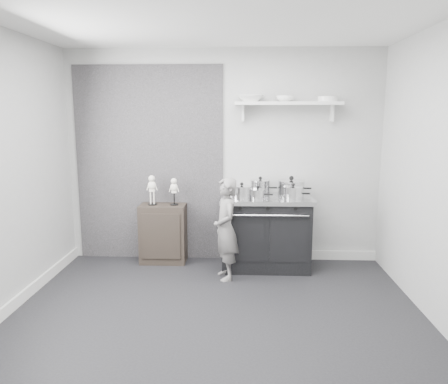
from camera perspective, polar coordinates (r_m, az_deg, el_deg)
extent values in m
plane|color=black|center=(4.23, -1.22, -16.42)|extent=(4.00, 4.00, 0.00)
cube|color=#A2A3A0|center=(5.61, -0.12, 4.62)|extent=(4.00, 0.02, 2.70)
cube|color=#A2A3A0|center=(2.07, -4.47, -5.24)|extent=(4.00, 0.02, 2.70)
cube|color=#A2A3A0|center=(4.20, 27.08, 1.59)|extent=(0.02, 3.60, 2.70)
cube|color=silver|center=(3.87, -1.38, 22.18)|extent=(4.00, 3.60, 0.02)
cube|color=black|center=(5.73, -9.68, 3.58)|extent=(1.90, 0.02, 2.50)
cube|color=silver|center=(5.90, 9.72, -8.07)|extent=(2.00, 0.03, 0.12)
cube|color=silver|center=(4.75, -26.55, -13.67)|extent=(0.03, 3.60, 0.12)
cube|color=silver|center=(5.48, 8.38, 11.40)|extent=(1.30, 0.26, 0.04)
cube|color=silver|center=(5.52, 2.49, 10.24)|extent=(0.03, 0.12, 0.20)
cube|color=silver|center=(5.63, 13.93, 9.95)|extent=(0.03, 0.12, 0.20)
cube|color=black|center=(5.47, 5.45, -5.47)|extent=(1.06, 0.63, 0.85)
cube|color=silver|center=(5.36, 5.53, -0.85)|extent=(1.12, 0.68, 0.05)
cube|color=black|center=(5.15, 2.80, -6.19)|extent=(0.44, 0.02, 0.55)
cube|color=black|center=(5.18, 8.46, -6.20)|extent=(0.44, 0.02, 0.55)
cylinder|color=silver|center=(5.05, 5.72, -3.08)|extent=(0.95, 0.02, 0.02)
cylinder|color=black|center=(5.04, 2.12, -2.08)|extent=(0.04, 0.03, 0.04)
cylinder|color=black|center=(5.05, 5.72, -2.10)|extent=(0.04, 0.03, 0.04)
cylinder|color=black|center=(5.08, 9.30, -2.12)|extent=(0.04, 0.03, 0.04)
cube|color=black|center=(5.69, -7.93, -5.39)|extent=(0.58, 0.34, 0.75)
imported|color=slate|center=(5.02, 0.24, -4.85)|extent=(0.39, 0.49, 1.18)
cylinder|color=silver|center=(5.21, 2.33, -0.07)|extent=(0.23, 0.23, 0.14)
cylinder|color=silver|center=(5.20, 2.34, 0.74)|extent=(0.23, 0.23, 0.02)
sphere|color=black|center=(5.20, 2.34, 1.05)|extent=(0.04, 0.04, 0.04)
cylinder|color=black|center=(5.22, 4.02, -0.09)|extent=(0.10, 0.02, 0.02)
cylinder|color=silver|center=(5.49, 4.75, 0.57)|extent=(0.25, 0.25, 0.17)
cylinder|color=silver|center=(5.47, 4.76, 1.50)|extent=(0.25, 0.25, 0.02)
sphere|color=black|center=(5.47, 4.77, 1.81)|extent=(0.04, 0.04, 0.04)
cylinder|color=black|center=(5.50, 6.44, 0.56)|extent=(0.10, 0.02, 0.02)
cylinder|color=silver|center=(5.49, 8.76, 0.49)|extent=(0.32, 0.32, 0.16)
cylinder|color=silver|center=(5.48, 8.79, 1.42)|extent=(0.33, 0.33, 0.02)
sphere|color=black|center=(5.47, 8.80, 1.80)|extent=(0.06, 0.06, 0.06)
cylinder|color=black|center=(5.52, 10.83, 0.48)|extent=(0.10, 0.02, 0.02)
cylinder|color=silver|center=(5.21, 9.01, -0.20)|extent=(0.22, 0.22, 0.14)
cylinder|color=silver|center=(5.20, 9.03, 0.62)|extent=(0.22, 0.22, 0.02)
sphere|color=black|center=(5.19, 9.04, 0.92)|extent=(0.04, 0.04, 0.04)
cylinder|color=black|center=(5.23, 10.63, -0.21)|extent=(0.10, 0.02, 0.02)
cylinder|color=silver|center=(5.20, 4.43, -0.33)|extent=(0.18, 0.18, 0.10)
cylinder|color=silver|center=(5.19, 4.44, 0.29)|extent=(0.18, 0.18, 0.02)
sphere|color=black|center=(5.19, 4.45, 0.55)|extent=(0.03, 0.03, 0.03)
cylinder|color=black|center=(5.21, 5.85, -0.34)|extent=(0.10, 0.02, 0.02)
imported|color=white|center=(5.45, 3.48, 12.11)|extent=(0.32, 0.32, 0.08)
imported|color=white|center=(5.47, 7.99, 11.98)|extent=(0.22, 0.22, 0.07)
cylinder|color=white|center=(5.55, 13.42, 11.73)|extent=(0.25, 0.25, 0.06)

